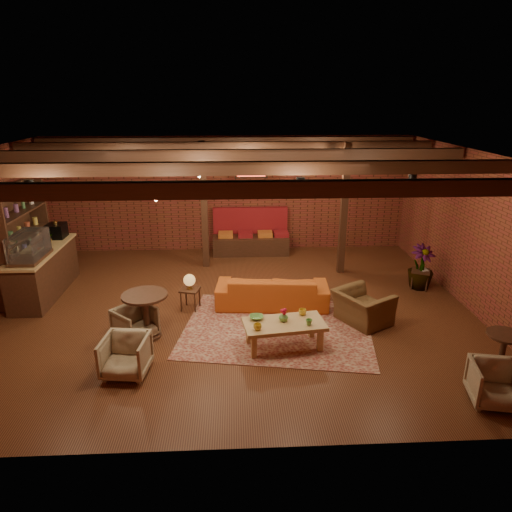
{
  "coord_description": "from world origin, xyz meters",
  "views": [
    {
      "loc": [
        0.14,
        -8.63,
        4.24
      ],
      "look_at": [
        0.58,
        0.2,
        1.1
      ],
      "focal_mm": 32.0,
      "sensor_mm": 36.0,
      "label": 1
    }
  ],
  "objects_px": {
    "armchair_a": "(135,321)",
    "armchair_far": "(496,382)",
    "round_table_right": "(504,346)",
    "armchair_b": "(125,354)",
    "coffee_table": "(283,325)",
    "round_table_left": "(146,308)",
    "armchair_right": "(363,302)",
    "side_table_lamp": "(190,283)",
    "sofa": "(272,290)",
    "plant_tall": "(427,224)",
    "side_table_book": "(421,271)"
  },
  "relations": [
    {
      "from": "armchair_a",
      "to": "armchair_far",
      "type": "relative_size",
      "value": 0.97
    },
    {
      "from": "round_table_right",
      "to": "armchair_b",
      "type": "bearing_deg",
      "value": 177.83
    },
    {
      "from": "coffee_table",
      "to": "round_table_left",
      "type": "relative_size",
      "value": 1.74
    },
    {
      "from": "armchair_right",
      "to": "armchair_far",
      "type": "relative_size",
      "value": 1.45
    },
    {
      "from": "side_table_lamp",
      "to": "armchair_b",
      "type": "xyz_separation_m",
      "value": [
        -0.82,
        -2.31,
        -0.23
      ]
    },
    {
      "from": "armchair_right",
      "to": "round_table_right",
      "type": "xyz_separation_m",
      "value": [
        1.78,
        -1.77,
        0.02
      ]
    },
    {
      "from": "sofa",
      "to": "round_table_left",
      "type": "height_order",
      "value": "round_table_left"
    },
    {
      "from": "armchair_far",
      "to": "round_table_left",
      "type": "bearing_deg",
      "value": 169.72
    },
    {
      "from": "armchair_a",
      "to": "plant_tall",
      "type": "xyz_separation_m",
      "value": [
        6.1,
        2.0,
        1.21
      ]
    },
    {
      "from": "armchair_b",
      "to": "side_table_book",
      "type": "distance_m",
      "value": 6.79
    },
    {
      "from": "coffee_table",
      "to": "armchair_b",
      "type": "xyz_separation_m",
      "value": [
        -2.59,
        -0.7,
        -0.07
      ]
    },
    {
      "from": "armchair_b",
      "to": "side_table_book",
      "type": "height_order",
      "value": "armchair_b"
    },
    {
      "from": "coffee_table",
      "to": "armchair_right",
      "type": "bearing_deg",
      "value": 27.24
    },
    {
      "from": "sofa",
      "to": "armchair_a",
      "type": "xyz_separation_m",
      "value": [
        -2.62,
        -1.25,
        -0.01
      ]
    },
    {
      "from": "armchair_a",
      "to": "armchair_b",
      "type": "height_order",
      "value": "armchair_b"
    },
    {
      "from": "round_table_right",
      "to": "round_table_left",
      "type": "bearing_deg",
      "value": 166.55
    },
    {
      "from": "coffee_table",
      "to": "armchair_right",
      "type": "xyz_separation_m",
      "value": [
        1.65,
        0.85,
        0.0
      ]
    },
    {
      "from": "sofa",
      "to": "armchair_b",
      "type": "height_order",
      "value": "armchair_b"
    },
    {
      "from": "coffee_table",
      "to": "round_table_left",
      "type": "height_order",
      "value": "round_table_left"
    },
    {
      "from": "armchair_far",
      "to": "round_table_right",
      "type": "bearing_deg",
      "value": 66.98
    },
    {
      "from": "coffee_table",
      "to": "round_table_right",
      "type": "xyz_separation_m",
      "value": [
        3.43,
        -0.93,
        0.02
      ]
    },
    {
      "from": "side_table_book",
      "to": "round_table_right",
      "type": "height_order",
      "value": "round_table_right"
    },
    {
      "from": "coffee_table",
      "to": "armchair_far",
      "type": "relative_size",
      "value": 2.2
    },
    {
      "from": "round_table_left",
      "to": "plant_tall",
      "type": "height_order",
      "value": "plant_tall"
    },
    {
      "from": "armchair_right",
      "to": "round_table_right",
      "type": "bearing_deg",
      "value": -164.98
    },
    {
      "from": "armchair_a",
      "to": "plant_tall",
      "type": "height_order",
      "value": "plant_tall"
    },
    {
      "from": "sofa",
      "to": "armchair_far",
      "type": "relative_size",
      "value": 3.43
    },
    {
      "from": "side_table_lamp",
      "to": "armchair_b",
      "type": "height_order",
      "value": "side_table_lamp"
    },
    {
      "from": "sofa",
      "to": "plant_tall",
      "type": "xyz_separation_m",
      "value": [
        3.48,
        0.75,
        1.2
      ]
    },
    {
      "from": "armchair_b",
      "to": "plant_tall",
      "type": "xyz_separation_m",
      "value": [
        6.02,
        3.16,
        1.18
      ]
    },
    {
      "from": "armchair_right",
      "to": "armchair_b",
      "type": "bearing_deg",
      "value": 79.92
    },
    {
      "from": "coffee_table",
      "to": "side_table_book",
      "type": "relative_size",
      "value": 2.82
    },
    {
      "from": "sofa",
      "to": "plant_tall",
      "type": "relative_size",
      "value": 0.76
    },
    {
      "from": "round_table_left",
      "to": "armchair_right",
      "type": "bearing_deg",
      "value": 5.06
    },
    {
      "from": "coffee_table",
      "to": "round_table_left",
      "type": "distance_m",
      "value": 2.51
    },
    {
      "from": "round_table_right",
      "to": "armchair_a",
      "type": "bearing_deg",
      "value": 167.2
    },
    {
      "from": "coffee_table",
      "to": "plant_tall",
      "type": "height_order",
      "value": "plant_tall"
    },
    {
      "from": "round_table_left",
      "to": "armchair_b",
      "type": "distance_m",
      "value": 1.21
    },
    {
      "from": "round_table_left",
      "to": "side_table_book",
      "type": "height_order",
      "value": "round_table_left"
    },
    {
      "from": "round_table_left",
      "to": "armchair_right",
      "type": "height_order",
      "value": "armchair_right"
    },
    {
      "from": "side_table_lamp",
      "to": "round_table_left",
      "type": "bearing_deg",
      "value": -121.69
    },
    {
      "from": "armchair_a",
      "to": "plant_tall",
      "type": "bearing_deg",
      "value": -29.7
    },
    {
      "from": "side_table_lamp",
      "to": "round_table_right",
      "type": "xyz_separation_m",
      "value": [
        5.19,
        -2.54,
        -0.14
      ]
    },
    {
      "from": "armchair_b",
      "to": "plant_tall",
      "type": "height_order",
      "value": "plant_tall"
    },
    {
      "from": "coffee_table",
      "to": "armchair_a",
      "type": "bearing_deg",
      "value": 170.23
    },
    {
      "from": "armchair_a",
      "to": "armchair_right",
      "type": "height_order",
      "value": "armchair_right"
    },
    {
      "from": "sofa",
      "to": "round_table_left",
      "type": "distance_m",
      "value": 2.72
    },
    {
      "from": "coffee_table",
      "to": "armchair_a",
      "type": "height_order",
      "value": "coffee_table"
    },
    {
      "from": "coffee_table",
      "to": "armchair_a",
      "type": "relative_size",
      "value": 2.26
    },
    {
      "from": "round_table_right",
      "to": "armchair_far",
      "type": "relative_size",
      "value": 0.99
    }
  ]
}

